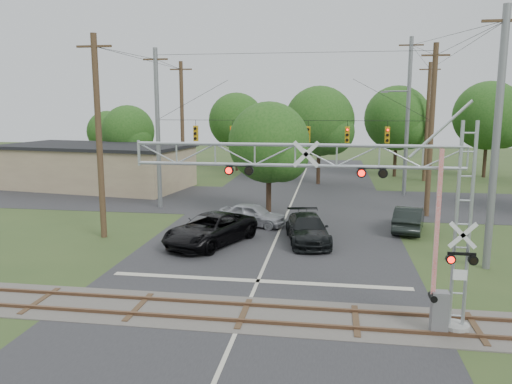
# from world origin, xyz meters

# --- Properties ---
(ground) EXTENTS (160.00, 160.00, 0.00)m
(ground) POSITION_xyz_m (0.00, 0.00, 0.00)
(ground) COLOR #334821
(ground) RESTS_ON ground
(road_main) EXTENTS (14.00, 90.00, 0.02)m
(road_main) POSITION_xyz_m (0.00, 10.00, 0.01)
(road_main) COLOR #2A2A2D
(road_main) RESTS_ON ground
(road_cross) EXTENTS (90.00, 12.00, 0.02)m
(road_cross) POSITION_xyz_m (0.00, 24.00, 0.01)
(road_cross) COLOR #2A2A2D
(road_cross) RESTS_ON ground
(railroad_track) EXTENTS (90.00, 3.20, 0.17)m
(railroad_track) POSITION_xyz_m (0.00, 2.00, 0.03)
(railroad_track) COLOR #504A45
(railroad_track) RESTS_ON ground
(crossing_gantry) EXTENTS (11.39, 0.90, 7.03)m
(crossing_gantry) POSITION_xyz_m (3.94, 1.64, 4.40)
(crossing_gantry) COLOR gray
(crossing_gantry) RESTS_ON ground
(traffic_signal_span) EXTENTS (19.34, 0.36, 11.50)m
(traffic_signal_span) POSITION_xyz_m (0.91, 20.00, 5.71)
(traffic_signal_span) COLOR gray
(traffic_signal_span) RESTS_ON ground
(pickup_black) EXTENTS (4.89, 6.62, 1.67)m
(pickup_black) POSITION_xyz_m (-3.43, 10.92, 0.84)
(pickup_black) COLOR black
(pickup_black) RESTS_ON ground
(car_dark) EXTENTS (3.03, 5.52, 1.52)m
(car_dark) POSITION_xyz_m (1.78, 12.10, 0.76)
(car_dark) COLOR black
(car_dark) RESTS_ON ground
(sedan_silver) EXTENTS (4.51, 2.69, 1.44)m
(sedan_silver) POSITION_xyz_m (-1.82, 15.44, 0.72)
(sedan_silver) COLOR #A6A7AE
(sedan_silver) RESTS_ON ground
(suv_dark) EXTENTS (2.53, 4.80, 1.50)m
(suv_dark) POSITION_xyz_m (7.69, 15.61, 0.75)
(suv_dark) COLOR black
(suv_dark) RESTS_ON ground
(commercial_building) EXTENTS (18.01, 11.06, 3.95)m
(commercial_building) POSITION_xyz_m (-18.52, 28.11, 1.98)
(commercial_building) COLOR gray
(commercial_building) RESTS_ON ground
(streetlight) EXTENTS (2.35, 0.25, 8.82)m
(streetlight) POSITION_xyz_m (8.90, 27.92, 4.94)
(streetlight) COLOR gray
(streetlight) RESTS_ON ground
(utility_poles) EXTENTS (24.58, 28.33, 13.11)m
(utility_poles) POSITION_xyz_m (2.60, 23.23, 6.04)
(utility_poles) COLOR #432E1E
(utility_poles) RESTS_ON ground
(treeline) EXTENTS (50.13, 29.00, 9.98)m
(treeline) POSITION_xyz_m (4.37, 34.10, 5.80)
(treeline) COLOR #352418
(treeline) RESTS_ON ground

